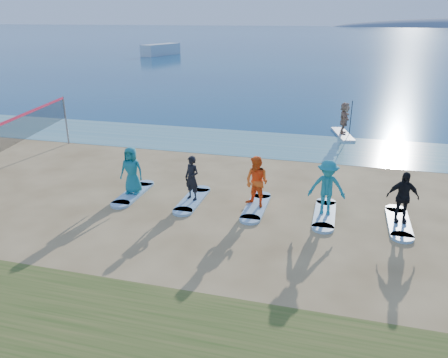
% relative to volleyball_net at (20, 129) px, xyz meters
% --- Properties ---
extents(ground, '(600.00, 600.00, 0.00)m').
position_rel_volleyball_net_xyz_m(ground, '(8.82, -3.49, -1.90)').
color(ground, tan).
rests_on(ground, ground).
extents(shallow_water, '(600.00, 600.00, 0.00)m').
position_rel_volleyball_net_xyz_m(shallow_water, '(8.82, 7.01, -1.90)').
color(shallow_water, teal).
rests_on(shallow_water, ground).
extents(ocean, '(600.00, 600.00, 0.00)m').
position_rel_volleyball_net_xyz_m(ocean, '(8.82, 156.51, -1.90)').
color(ocean, navy).
rests_on(ocean, ground).
extents(volleyball_net, '(1.83, 8.92, 2.50)m').
position_rel_volleyball_net_xyz_m(volleyball_net, '(0.00, 0.00, 0.00)').
color(volleyball_net, gray).
rests_on(volleyball_net, ground).
extents(paddleboard, '(1.40, 3.08, 0.12)m').
position_rel_volleyball_net_xyz_m(paddleboard, '(13.18, 9.94, -1.84)').
color(paddleboard, silver).
rests_on(paddleboard, ground).
extents(paddleboarder, '(0.53, 1.63, 1.76)m').
position_rel_volleyball_net_xyz_m(paddleboarder, '(13.18, 9.94, -0.91)').
color(paddleboarder, tan).
rests_on(paddleboarder, paddleboard).
extents(boat_offshore_a, '(4.42, 8.49, 1.87)m').
position_rel_volleyball_net_xyz_m(boat_offshore_a, '(-17.97, 57.44, -1.90)').
color(boat_offshore_a, silver).
rests_on(boat_offshore_a, ground).
extents(surfboard_0, '(0.70, 2.20, 0.09)m').
position_rel_volleyball_net_xyz_m(surfboard_0, '(5.65, -1.19, -1.86)').
color(surfboard_0, '#8DBADA').
rests_on(surfboard_0, ground).
extents(student_0, '(0.89, 0.60, 1.78)m').
position_rel_volleyball_net_xyz_m(student_0, '(5.65, -1.19, -0.93)').
color(student_0, teal).
rests_on(student_0, surfboard_0).
extents(surfboard_1, '(0.70, 2.20, 0.09)m').
position_rel_volleyball_net_xyz_m(surfboard_1, '(8.02, -1.19, -1.86)').
color(surfboard_1, '#8DBADA').
rests_on(surfboard_1, ground).
extents(student_1, '(0.70, 0.60, 1.63)m').
position_rel_volleyball_net_xyz_m(student_1, '(8.02, -1.19, -1.00)').
color(student_1, black).
rests_on(student_1, surfboard_1).
extents(surfboard_2, '(0.70, 2.20, 0.09)m').
position_rel_volleyball_net_xyz_m(surfboard_2, '(10.38, -1.19, -1.86)').
color(surfboard_2, '#8DBADA').
rests_on(surfboard_2, ground).
extents(student_2, '(1.08, 0.98, 1.80)m').
position_rel_volleyball_net_xyz_m(student_2, '(10.38, -1.19, -0.91)').
color(student_2, '#FF5F1A').
rests_on(student_2, surfboard_2).
extents(surfboard_3, '(0.70, 2.20, 0.09)m').
position_rel_volleyball_net_xyz_m(surfboard_3, '(12.75, -1.19, -1.86)').
color(surfboard_3, '#8DBADA').
rests_on(surfboard_3, ground).
extents(student_3, '(1.25, 0.75, 1.88)m').
position_rel_volleyball_net_xyz_m(student_3, '(12.75, -1.19, -0.87)').
color(student_3, teal).
rests_on(student_3, surfboard_3).
extents(surfboard_4, '(0.70, 2.20, 0.09)m').
position_rel_volleyball_net_xyz_m(surfboard_4, '(15.11, -1.19, -1.86)').
color(surfboard_4, '#8DBADA').
rests_on(surfboard_4, ground).
extents(student_4, '(1.03, 0.51, 1.70)m').
position_rel_volleyball_net_xyz_m(student_4, '(15.11, -1.19, -0.96)').
color(student_4, black).
rests_on(student_4, surfboard_4).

